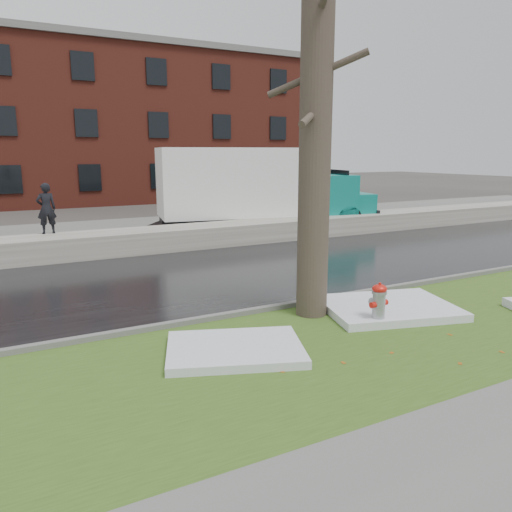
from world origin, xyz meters
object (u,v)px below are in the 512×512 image
fire_hydrant (379,303)px  box_truck (254,188)px  worker (46,208)px  tree (316,116)px

fire_hydrant → box_truck: size_ratio=0.08×
worker → fire_hydrant: bearing=111.5°
tree → box_truck: (4.05, 10.13, -2.12)m
worker → box_truck: bearing=-174.8°
fire_hydrant → box_truck: 11.89m
worker → tree: bearing=110.8°
tree → box_truck: tree is taller
tree → worker: bearing=114.3°
box_truck → tree: bearing=-100.6°
tree → box_truck: bearing=68.2°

